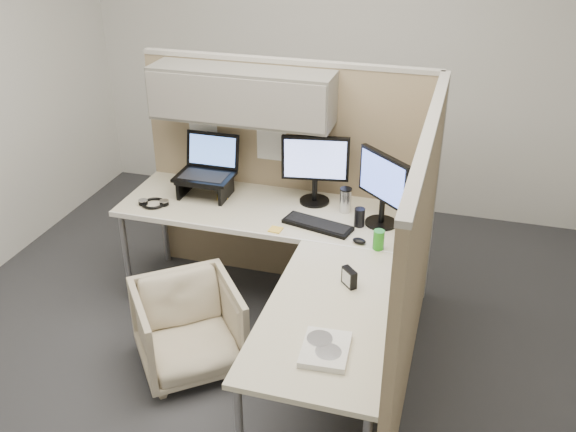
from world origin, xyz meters
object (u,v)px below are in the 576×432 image
(desk, at_px, (286,250))
(keyboard, at_px, (318,225))
(office_chair, at_px, (188,324))
(monitor_left, at_px, (315,164))

(desk, relative_size, keyboard, 4.55)
(desk, xyz_separation_m, office_chair, (-0.50, -0.37, -0.39))
(desk, bearing_deg, keyboard, 63.75)
(desk, height_order, keyboard, keyboard)
(keyboard, bearing_deg, monitor_left, 121.48)
(office_chair, bearing_deg, monitor_left, 22.89)
(office_chair, height_order, keyboard, keyboard)
(keyboard, bearing_deg, office_chair, -120.92)
(office_chair, relative_size, monitor_left, 1.29)
(keyboard, bearing_deg, desk, -102.43)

